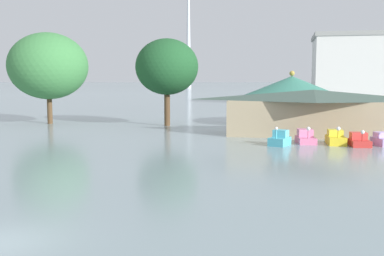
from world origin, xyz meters
name	(u,v)px	position (x,y,z in m)	size (l,w,h in m)	color
ground_plane	(0,243)	(0.00, 0.00, 0.00)	(2000.00, 2000.00, 0.00)	gray
pedal_boat_cyan	(280,139)	(9.75, 27.44, 0.56)	(2.15, 2.63, 1.80)	#4CB7CC
pedal_boat_pink	(306,138)	(12.12, 29.46, 0.52)	(2.02, 3.01, 1.69)	pink
pedal_boat_yellow	(336,138)	(14.84, 29.14, 0.55)	(1.77, 2.80, 1.78)	yellow
pedal_boat_red	(359,141)	(16.81, 28.48, 0.49)	(1.92, 2.58, 1.57)	red
pedal_boat_lavender	(383,140)	(19.02, 29.41, 0.50)	(2.05, 2.56, 1.71)	#B299D8
boathouse	(313,112)	(13.11, 35.73, 2.57)	(19.38, 7.62, 4.94)	tan
green_roof_pavilion	(291,96)	(10.91, 47.67, 3.83)	(13.84, 13.84, 7.18)	brown
shoreline_tree_tall_left	(48,66)	(-21.38, 41.61, 7.82)	(10.64, 10.64, 12.31)	brown
shoreline_tree_mid	(167,67)	(-4.96, 42.27, 7.63)	(8.13, 8.13, 11.28)	brown
distant_broadcast_tower	(188,5)	(-55.20, 284.69, 54.99)	(5.74, 5.74, 138.42)	silver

